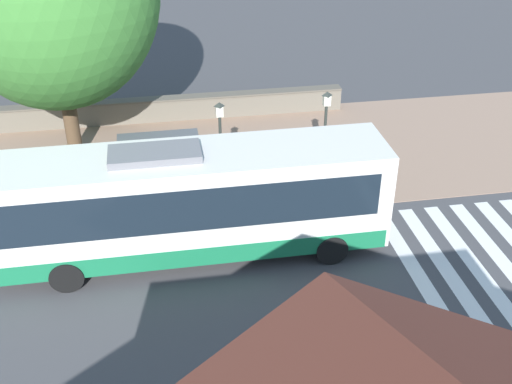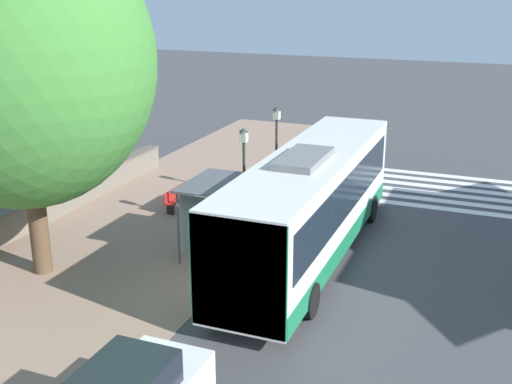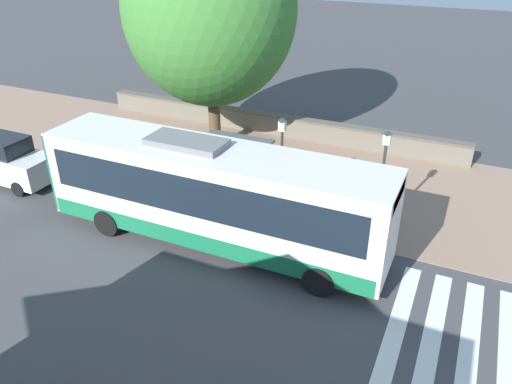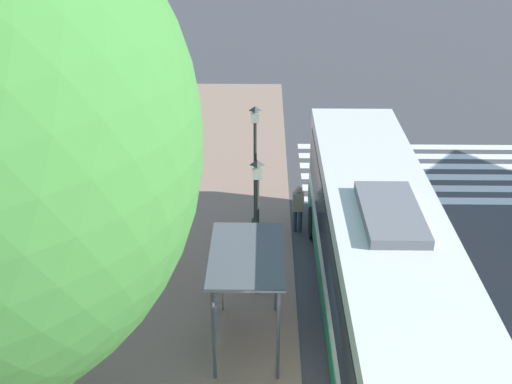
{
  "view_description": "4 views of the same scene",
  "coord_description": "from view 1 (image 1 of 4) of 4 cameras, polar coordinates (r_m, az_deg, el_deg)",
  "views": [
    {
      "loc": [
        18.38,
        1.42,
        12.16
      ],
      "look_at": [
        2.05,
        4.22,
        2.21
      ],
      "focal_mm": 45.0,
      "sensor_mm": 36.0,
      "label": 1
    },
    {
      "loc": [
        7.37,
        -16.55,
        8.73
      ],
      "look_at": [
        0.01,
        2.04,
        2.14
      ],
      "focal_mm": 45.0,
      "sensor_mm": 36.0,
      "label": 2
    },
    {
      "loc": [
        14.58,
        9.66,
        9.94
      ],
      "look_at": [
        0.05,
        2.99,
        1.3
      ],
      "focal_mm": 35.0,
      "sensor_mm": 36.0,
      "label": 3
    },
    {
      "loc": [
        -0.86,
        -10.69,
        10.22
      ],
      "look_at": [
        -1.08,
        4.18,
        2.67
      ],
      "focal_mm": 45.0,
      "sensor_mm": 36.0,
      "label": 4
    }
  ],
  "objects": [
    {
      "name": "pedestrian",
      "position": [
        22.04,
        5.61,
        0.14
      ],
      "size": [
        0.34,
        0.22,
        1.57
      ],
      "color": "#2D3347",
      "rests_on": "ground"
    },
    {
      "name": "bus_shelter",
      "position": [
        22.2,
        -8.6,
        3.6
      ],
      "size": [
        1.69,
        2.77,
        2.52
      ],
      "color": "#515459",
      "rests_on": "ground"
    },
    {
      "name": "bus",
      "position": [
        19.46,
        -6.0,
        -0.88
      ],
      "size": [
        2.62,
        12.02,
        3.76
      ],
      "color": "silver",
      "rests_on": "ground"
    },
    {
      "name": "street_lamp_far",
      "position": [
        21.87,
        -3.17,
        4.19
      ],
      "size": [
        0.28,
        0.28,
        3.89
      ],
      "color": "#2D332D",
      "rests_on": "ground"
    },
    {
      "name": "street_lamp_near",
      "position": [
        22.6,
        6.13,
        5.1
      ],
      "size": [
        0.28,
        0.28,
        3.97
      ],
      "color": "#2D332D",
      "rests_on": "ground"
    },
    {
      "name": "crosswalk_stripes",
      "position": [
        20.57,
        21.34,
        -7.77
      ],
      "size": [
        9.0,
        5.25,
        0.01
      ],
      "color": "silver",
      "rests_on": "ground"
    },
    {
      "name": "ground_plane",
      "position": [
        22.08,
        -11.79,
        -3.18
      ],
      "size": [
        120.0,
        120.0,
        0.0
      ],
      "primitive_type": "plane",
      "color": "#424244",
      "rests_on": "ground"
    },
    {
      "name": "sidewalk_plaza",
      "position": [
        25.95,
        -11.72,
        2.36
      ],
      "size": [
        9.0,
        44.0,
        0.02
      ],
      "color": "#937560",
      "rests_on": "ground"
    },
    {
      "name": "stone_wall",
      "position": [
        29.36,
        -11.78,
        7.0
      ],
      "size": [
        0.6,
        20.0,
        1.07
      ],
      "color": "#6B6356",
      "rests_on": "ground"
    },
    {
      "name": "bench",
      "position": [
        25.92,
        -0.95,
        4.2
      ],
      "size": [
        0.4,
        1.82,
        0.88
      ],
      "color": "maroon",
      "rests_on": "ground"
    }
  ]
}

